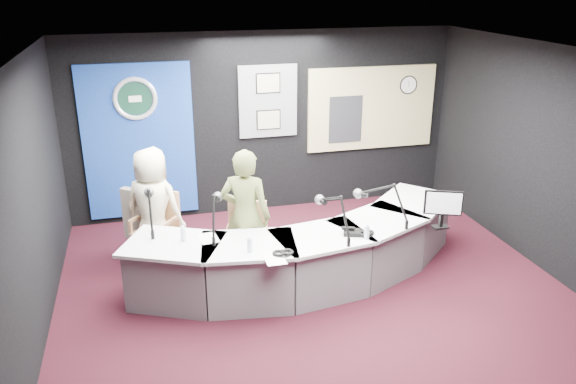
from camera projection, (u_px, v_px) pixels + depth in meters
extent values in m
plane|color=black|center=(322.00, 303.00, 6.69)|extent=(6.00, 6.00, 0.00)
cube|color=silver|center=(328.00, 57.00, 5.69)|extent=(6.00, 6.00, 0.02)
cube|color=black|center=(265.00, 124.00, 8.90)|extent=(6.00, 0.02, 2.80)
cube|color=black|center=(478.00, 360.00, 3.48)|extent=(6.00, 0.02, 2.80)
cube|color=black|center=(25.00, 218.00, 5.49)|extent=(0.02, 6.00, 2.80)
cube|color=black|center=(563.00, 168.00, 6.90)|extent=(0.02, 6.00, 2.80)
cube|color=navy|center=(139.00, 142.00, 8.48)|extent=(1.60, 0.05, 2.30)
torus|color=silver|center=(135.00, 99.00, 8.22)|extent=(0.63, 0.07, 0.63)
cylinder|color=#0D2F21|center=(135.00, 99.00, 8.22)|extent=(0.48, 0.01, 0.48)
cube|color=slate|center=(268.00, 101.00, 8.76)|extent=(0.90, 0.04, 1.10)
cube|color=gray|center=(268.00, 83.00, 8.64)|extent=(0.34, 0.02, 0.27)
cube|color=gray|center=(269.00, 120.00, 8.84)|extent=(0.34, 0.02, 0.27)
cube|color=tan|center=(372.00, 108.00, 9.24)|extent=(2.12, 0.06, 1.32)
cube|color=beige|center=(372.00, 108.00, 9.23)|extent=(2.00, 0.02, 1.20)
cube|color=black|center=(345.00, 119.00, 9.16)|extent=(0.55, 0.02, 0.75)
cylinder|color=white|center=(408.00, 85.00, 9.22)|extent=(0.28, 0.01, 0.28)
cube|color=gray|center=(140.00, 215.00, 7.52)|extent=(0.45, 0.39, 0.70)
imported|color=beige|center=(153.00, 208.00, 7.33)|extent=(0.92, 0.81, 1.58)
imported|color=brown|center=(246.00, 216.00, 6.93)|extent=(0.73, 0.63, 1.68)
cube|color=black|center=(443.00, 203.00, 6.74)|extent=(0.43, 0.20, 0.31)
cube|color=black|center=(352.00, 232.00, 6.66)|extent=(0.24, 0.21, 0.05)
torus|color=black|center=(364.00, 233.00, 6.66)|extent=(0.23, 0.23, 0.04)
torus|color=black|center=(283.00, 253.00, 6.20)|extent=(0.20, 0.20, 0.03)
cube|color=white|center=(209.00, 238.00, 6.57)|extent=(0.23, 0.31, 0.00)
cube|color=white|center=(275.00, 259.00, 6.10)|extent=(0.21, 0.30, 0.00)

